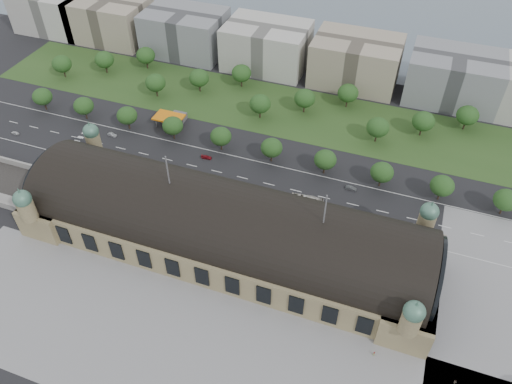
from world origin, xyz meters
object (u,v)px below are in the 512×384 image
(traffic_car_0, at_px, (15,133))
(parked_car_4, at_px, (175,189))
(petrol_station, at_px, (174,117))
(traffic_car_1, at_px, (112,135))
(bus_west, at_px, (214,187))
(parked_car_6, at_px, (204,196))
(pedestrian_2, at_px, (455,382))
(pedestrian_0, at_px, (374,354))
(parked_car_5, at_px, (135,179))
(traffic_car_5, at_px, (351,188))
(parked_car_3, at_px, (175,187))
(parked_car_1, at_px, (141,177))
(traffic_car_3, at_px, (206,157))
(parked_car_2, at_px, (142,180))
(bus_east, at_px, (307,201))
(traffic_car_6, at_px, (417,227))
(parked_car_0, at_px, (120,168))
(bus_mid, at_px, (276,197))

(traffic_car_0, bearing_deg, parked_car_4, 91.01)
(petrol_station, relative_size, parked_car_4, 2.99)
(traffic_car_1, xyz_separation_m, bus_west, (60.11, -17.86, 0.72))
(parked_car_6, bearing_deg, pedestrian_2, 28.43)
(pedestrian_0, bearing_deg, parked_car_5, -177.95)
(bus_west, bearing_deg, parked_car_5, 102.43)
(traffic_car_5, bearing_deg, parked_car_3, 111.70)
(petrol_station, xyz_separation_m, bus_west, (37.43, -38.28, -1.48))
(traffic_car_0, height_order, parked_car_1, traffic_car_0)
(bus_west, bearing_deg, traffic_car_0, 90.52)
(traffic_car_3, bearing_deg, traffic_car_5, -93.68)
(traffic_car_1, bearing_deg, parked_car_5, -126.52)
(parked_car_2, bearing_deg, parked_car_1, -168.10)
(bus_east, bearing_deg, parked_car_2, 95.81)
(petrol_station, xyz_separation_m, parked_car_2, (6.69, -44.28, -2.14))
(traffic_car_6, relative_size, parked_car_0, 1.14)
(parked_car_4, bearing_deg, parked_car_0, -137.19)
(traffic_car_3, bearing_deg, parked_car_6, -163.69)
(parked_car_2, height_order, parked_car_6, parked_car_2)
(traffic_car_1, height_order, traffic_car_6, traffic_car_6)
(parked_car_1, xyz_separation_m, parked_car_5, (-1.90, -1.80, 0.12))
(parked_car_1, height_order, parked_car_2, parked_car_2)
(petrol_station, height_order, pedestrian_0, petrol_station)
(parked_car_3, bearing_deg, petrol_station, 173.68)
(parked_car_0, bearing_deg, bus_west, 58.69)
(traffic_car_0, height_order, bus_east, bus_east)
(parked_car_2, bearing_deg, pedestrian_2, 45.64)
(traffic_car_0, xyz_separation_m, pedestrian_2, (204.42, -56.55, 0.29))
(parked_car_4, distance_m, parked_car_6, 12.98)
(parked_car_5, bearing_deg, petrol_station, 158.78)
(parked_car_3, relative_size, pedestrian_0, 2.17)
(traffic_car_6, distance_m, bus_west, 82.70)
(traffic_car_5, bearing_deg, pedestrian_2, -145.03)
(parked_car_3, relative_size, parked_car_5, 0.69)
(petrol_station, height_order, parked_car_4, petrol_station)
(parked_car_5, height_order, pedestrian_2, pedestrian_2)
(parked_car_6, relative_size, bus_mid, 0.44)
(bus_east, bearing_deg, parked_car_6, 101.93)
(traffic_car_0, distance_m, bus_mid, 130.49)
(parked_car_0, distance_m, parked_car_6, 42.05)
(traffic_car_5, distance_m, parked_car_3, 73.53)
(traffic_car_3, distance_m, bus_east, 51.73)
(parked_car_0, relative_size, pedestrian_2, 2.42)
(traffic_car_0, relative_size, bus_east, 0.31)
(traffic_car_3, bearing_deg, pedestrian_2, -127.66)
(parked_car_1, distance_m, parked_car_5, 2.63)
(traffic_car_0, relative_size, parked_car_3, 1.08)
(parked_car_5, relative_size, bus_mid, 0.44)
(parked_car_5, distance_m, parked_car_6, 32.01)
(parked_car_6, bearing_deg, petrol_station, -178.14)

